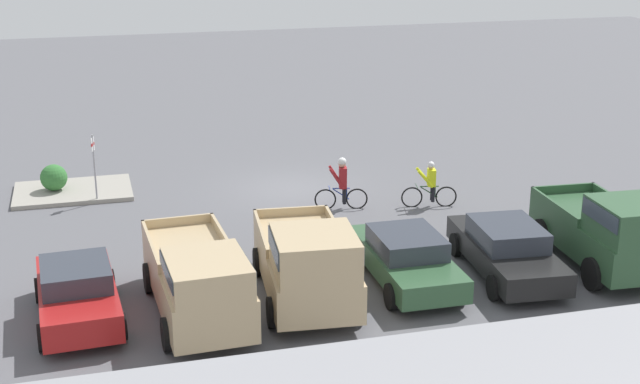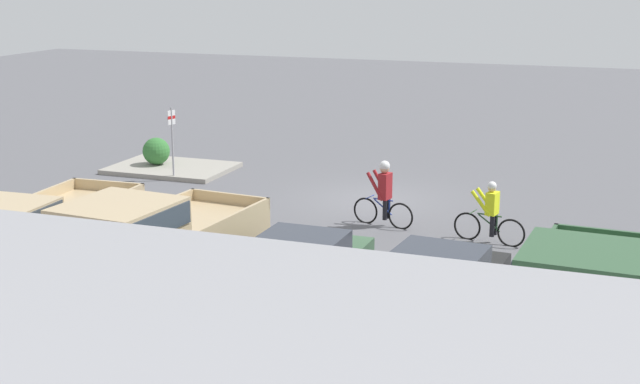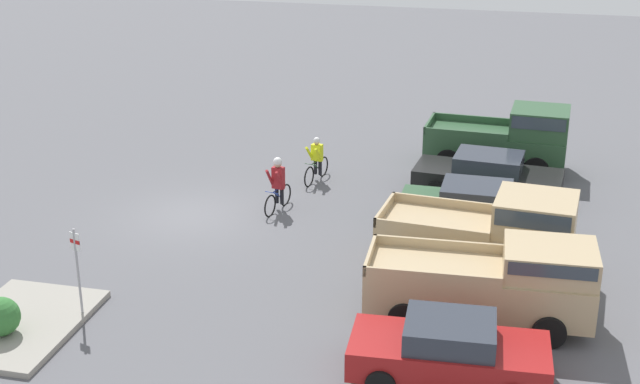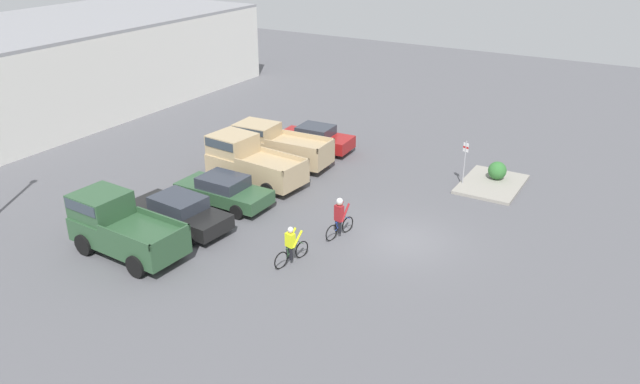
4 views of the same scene
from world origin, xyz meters
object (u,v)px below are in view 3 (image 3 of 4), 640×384
Objects in this scene: pickup_truck_1 at (494,232)px; sedan_2 at (449,351)px; sedan_0 at (488,175)px; shrub at (0,317)px; pickup_truck_0 at (509,137)px; pickup_truck_2 at (495,281)px; cyclist_0 at (278,183)px; sedan_1 at (476,207)px; cyclist_1 at (317,159)px; fire_lane_sign at (77,265)px.

pickup_truck_1 is 1.23× the size of sedan_2.
sedan_0 is 5.31× the size of shrub.
pickup_truck_2 is (11.16, 0.10, -0.11)m from pickup_truck_0.
pickup_truck_2 is 3.04× the size of cyclist_0.
pickup_truck_1 is at bearing 173.77° from sedan_2.
sedan_1 is at bearing 89.64° from cyclist_0.
pickup_truck_0 reaches higher than cyclist_0.
sedan_1 is 6.30m from cyclist_1.
cyclist_1 is (2.67, -6.32, -0.42)m from pickup_truck_0.
sedan_2 is (13.97, -0.69, -0.46)m from pickup_truck_0.
pickup_truck_0 is 2.71× the size of cyclist_1.
cyclist_1 is 12.84m from shrub.
fire_lane_sign is 2.06m from shrub.
pickup_truck_0 is 14.00m from sedan_2.
sedan_2 reaches higher than shrub.
pickup_truck_1 is 8.49m from cyclist_1.
cyclist_1 is (-2.87, 0.55, -0.14)m from cyclist_0.
cyclist_0 is at bearing -128.92° from pickup_truck_2.
sedan_0 is 6.89m from cyclist_0.
cyclist_0 is (-2.88, -6.78, -0.25)m from pickup_truck_1.
pickup_truck_0 is 8.42m from pickup_truck_1.
pickup_truck_2 is 2.29× the size of fire_lane_sign.
cyclist_0 reaches higher than shrub.
cyclist_0 reaches higher than sedan_1.
sedan_0 is 2.81m from sedan_1.
sedan_2 is (11.20, -0.14, 0.01)m from sedan_0.
shrub is at bearing -20.92° from cyclist_1.
fire_lane_sign is at bearing -77.62° from pickup_truck_2.
sedan_1 is 1.06× the size of sedan_2.
pickup_truck_0 is 5.64m from sedan_1.
sedan_1 is at bearing -7.47° from pickup_truck_0.
pickup_truck_0 is at bearing 168.79° from sedan_0.
sedan_0 is 2.06× the size of fire_lane_sign.
fire_lane_sign is (7.75, -2.73, 0.51)m from cyclist_0.
fire_lane_sign is (10.62, -3.28, 0.66)m from cyclist_1.
sedan_1 is 8.40m from sedan_2.
pickup_truck_2 is 10.65m from cyclist_1.
cyclist_0 is (-0.04, -6.13, 0.20)m from sedan_1.
shrub is (14.66, -10.90, -0.58)m from pickup_truck_0.
cyclist_0 is at bearing 160.59° from fire_lane_sign.
pickup_truck_1 is at bearing -176.22° from pickup_truck_2.
pickup_truck_0 is at bearing 112.91° from cyclist_1.
sedan_0 is 0.92× the size of pickup_truck_1.
sedan_1 is 6.14m from cyclist_0.
sedan_0 reaches higher than sedan_1.
pickup_truck_0 is 0.92× the size of pickup_truck_2.
sedan_0 is 15.76m from shrub.
pickup_truck_2 is at bearing 102.38° from fire_lane_sign.
fire_lane_sign reaches higher than cyclist_1.
pickup_truck_1 is at bearing 4.74° from sedan_0.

